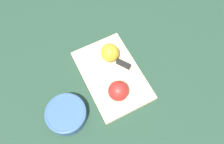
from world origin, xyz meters
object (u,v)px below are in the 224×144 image
object	(u,v)px
apple_half_left	(118,91)
knife	(120,62)
bowl	(66,114)
apple_half_right	(110,53)

from	to	relation	value
apple_half_left	knife	world-z (taller)	apple_half_left
apple_half_left	bowl	bearing A→B (deg)	58.15
apple_half_left	knife	xyz separation A→B (m)	(0.12, -0.06, -0.03)
apple_half_left	apple_half_right	bearing A→B (deg)	-42.95
knife	bowl	bearing A→B (deg)	75.53
apple_half_left	knife	bearing A→B (deg)	-58.15
apple_half_left	apple_half_right	size ratio (longest dim) A/B	1.03
knife	apple_half_left	bearing A→B (deg)	114.95
knife	bowl	size ratio (longest dim) A/B	0.95
apple_half_left	knife	distance (m)	0.13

